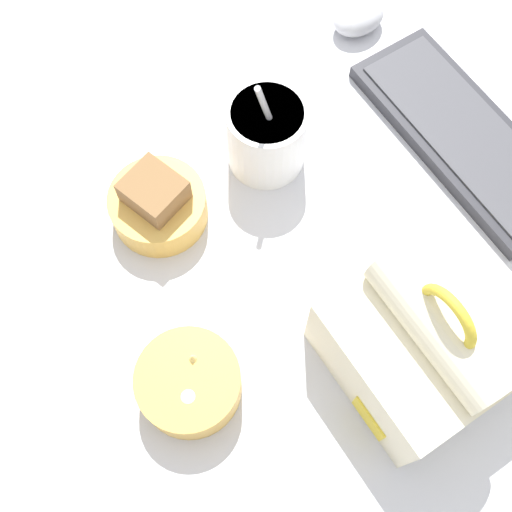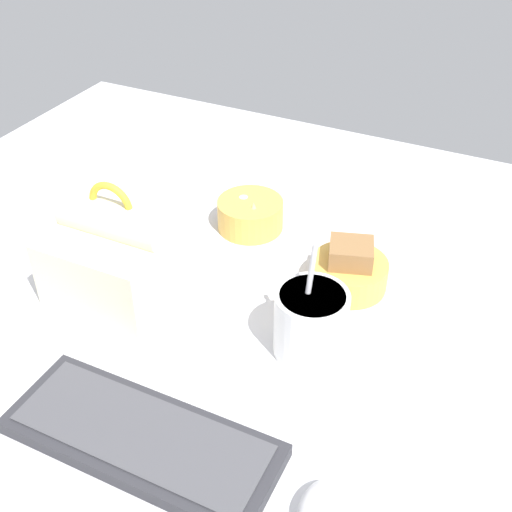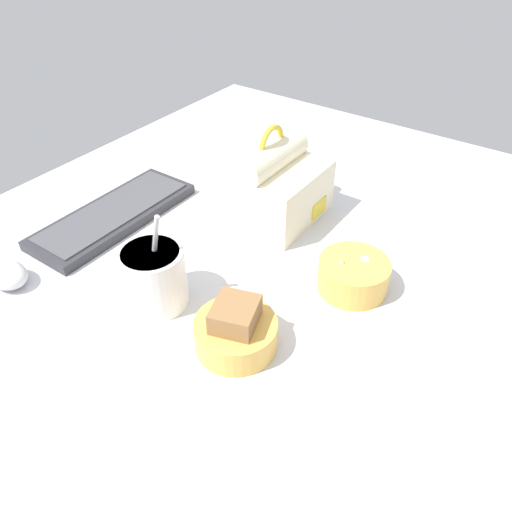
% 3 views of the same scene
% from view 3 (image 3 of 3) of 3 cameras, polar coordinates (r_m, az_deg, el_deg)
% --- Properties ---
extents(desk_surface, '(1.40, 1.10, 0.02)m').
position_cam_3_polar(desk_surface, '(0.78, -1.40, -3.88)').
color(desk_surface, silver).
rests_on(desk_surface, ground).
extents(keyboard, '(0.31, 0.12, 0.02)m').
position_cam_3_polar(keyboard, '(0.95, -15.92, 4.55)').
color(keyboard, '#2D2D33').
rests_on(keyboard, desk_surface).
extents(lunch_bag, '(0.17, 0.17, 0.17)m').
position_cam_3_polar(lunch_bag, '(0.90, 1.71, 8.11)').
color(lunch_bag, '#EFE5C1').
rests_on(lunch_bag, desk_surface).
extents(soup_cup, '(0.09, 0.09, 0.16)m').
position_cam_3_polar(soup_cup, '(0.73, -11.60, -2.28)').
color(soup_cup, white).
rests_on(soup_cup, desk_surface).
extents(bento_bowl_sandwich, '(0.11, 0.11, 0.07)m').
position_cam_3_polar(bento_bowl_sandwich, '(0.67, -2.33, -8.54)').
color(bento_bowl_sandwich, '#EAB24C').
rests_on(bento_bowl_sandwich, desk_surface).
extents(bento_bowl_snacks, '(0.11, 0.11, 0.06)m').
position_cam_3_polar(bento_bowl_snacks, '(0.77, 11.00, -2.08)').
color(bento_bowl_snacks, '#EAB24C').
rests_on(bento_bowl_snacks, desk_surface).
extents(computer_mouse, '(0.05, 0.07, 0.04)m').
position_cam_3_polar(computer_mouse, '(0.85, -26.60, -1.92)').
color(computer_mouse, silver).
rests_on(computer_mouse, desk_surface).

